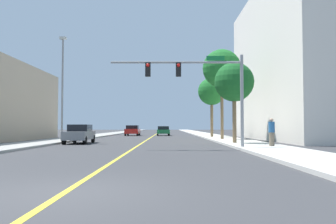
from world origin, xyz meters
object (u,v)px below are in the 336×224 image
Objects in this scene: palm_far at (212,92)px; pedestrian at (273,132)px; street_lamp at (63,83)px; palm_mid at (223,69)px; traffic_signal_mast at (202,80)px; car_gray at (80,134)px; palm_near at (235,82)px; car_green at (164,131)px; car_red at (133,130)px.

pedestrian is at bearing -86.32° from palm_far.
street_lamp is 14.88m from palm_mid.
traffic_signal_mast is at bearing 124.67° from pedestrian.
car_gray is at bearing 92.13° from pedestrian.
palm_near is 26.30m from car_green.
palm_mid is at bearing -157.40° from car_gray.
car_green is 0.90× the size of car_gray.
car_red is (-10.41, 10.23, -4.66)m from palm_far.
street_lamp is 5.06× the size of pedestrian.
palm_far is at bearing 90.27° from palm_mid.
traffic_signal_mast is 1.82× the size of car_gray.
street_lamp is at bearing -98.45° from car_red.
traffic_signal_mast is 11.87m from car_gray.
traffic_signal_mast reaches higher than pedestrian.
traffic_signal_mast is 20.19m from palm_far.
street_lamp is 2.17× the size of car_red.
traffic_signal_mast is 2.03× the size of car_green.
car_gray is at bearing 170.90° from palm_near.
pedestrian is at bearing -71.47° from palm_near.
palm_far is at bearing -43.83° from car_red.
palm_far is (-0.04, 7.48, -1.48)m from palm_mid.
palm_far is 4.04× the size of pedestrian.
car_gray is at bearing -106.97° from car_green.
street_lamp reaches higher than palm_near.
palm_near is 0.69× the size of palm_mid.
palm_near is 5.86m from pedestrian.
palm_far is at bearing 40.71° from street_lamp.
palm_near is at bearing -79.19° from car_green.
street_lamp is 24.26m from car_green.
palm_near reaches higher than car_gray.
pedestrian is at bearing -84.17° from palm_mid.
car_gray is at bearing -29.73° from street_lamp.
palm_mid is 5.03× the size of pedestrian.
palm_far is 18.49m from car_gray.
street_lamp is at bearing 143.96° from traffic_signal_mast.
pedestrian reaches higher than car_gray.
palm_far reaches higher than pedestrian.
car_green is at bearing 40.55° from pedestrian.
car_green is at bearing -106.91° from car_gray.
car_green is at bearing 95.08° from traffic_signal_mast.
street_lamp reaches higher than car_green.
palm_mid is at bearing -58.79° from car_red.
car_red is (-10.44, 17.71, -6.15)m from palm_mid.
car_green is (-5.91, 17.91, -6.21)m from palm_mid.
car_red is 0.91× the size of car_gray.
street_lamp is 18.46m from palm_far.
traffic_signal_mast is at bearing -99.10° from palm_far.
palm_far is 12.87m from car_green.
pedestrian is (11.65, -29.54, 0.22)m from car_red.
palm_mid reaches higher than palm_far.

